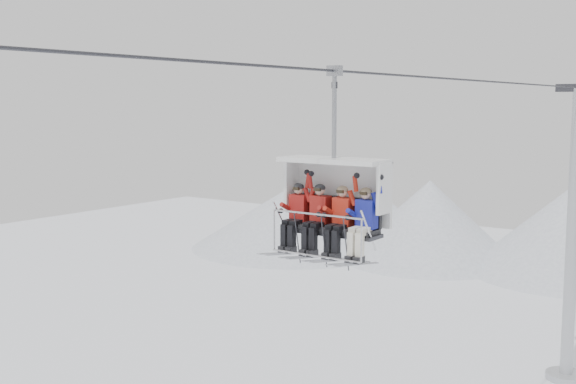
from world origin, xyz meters
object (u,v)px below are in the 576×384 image
Objects in this scene: chairlift_carrier at (337,194)px; skier_far_left at (297,214)px; skier_center_left at (318,216)px; skier_far_right at (364,221)px; lift_tower_right at (572,256)px; skier_center_right at (340,218)px.

chairlift_carrier is 2.36× the size of skier_far_left.
skier_center_left is 1.14m from skier_far_right.
lift_tower_right is 20.98m from skier_far_right.
lift_tower_right reaches higher than skier_far_left.
skier_center_left is at bearing -133.57° from chairlift_carrier.
lift_tower_right reaches higher than skier_center_right.
skier_center_left is 0.57m from skier_center_right.
skier_far_right is at bearing 0.08° from skier_far_left.
skier_center_right is at bearing -89.21° from lift_tower_right.
skier_center_left is 1.00× the size of skier_far_right.
lift_tower_right is at bearing 90.00° from chairlift_carrier.
skier_center_right and skier_far_right have the same top height.
skier_far_left is 1.13m from skier_center_right.
chairlift_carrier is at bearing 160.27° from skier_far_right.
skier_far_left is (-0.85, -0.31, -0.47)m from chairlift_carrier.
skier_far_left is at bearing -179.92° from skier_far_right.
skier_far_left is 1.00× the size of skier_far_right.
chairlift_carrier is at bearing 19.90° from skier_far_left.
skier_center_left and skier_far_right have the same top height.
lift_tower_right is 20.77m from chairlift_carrier.
chairlift_carrier is at bearing 46.43° from skier_center_left.
skier_center_left is at bearing -90.81° from lift_tower_right.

